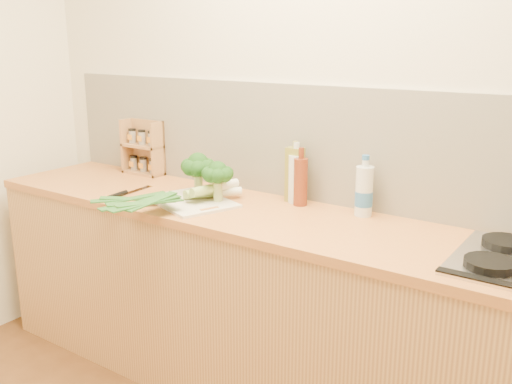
% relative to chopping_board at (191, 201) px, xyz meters
% --- Properties ---
extents(room_shell, '(3.50, 3.50, 3.50)m').
position_rel_chopping_board_xyz_m(room_shell, '(0.47, 0.36, 0.26)').
color(room_shell, beige).
rests_on(room_shell, ground).
extents(counter, '(3.20, 0.62, 0.90)m').
position_rel_chopping_board_xyz_m(counter, '(0.47, 0.07, -0.46)').
color(counter, tan).
rests_on(counter, ground).
extents(chopping_board, '(0.49, 0.43, 0.01)m').
position_rel_chopping_board_xyz_m(chopping_board, '(0.00, 0.00, 0.00)').
color(chopping_board, beige).
rests_on(chopping_board, counter).
extents(broccoli_left, '(0.17, 0.17, 0.20)m').
position_rel_chopping_board_xyz_m(broccoli_left, '(-0.05, 0.12, 0.14)').
color(broccoli_left, '#9DAA63').
rests_on(broccoli_left, chopping_board).
extents(broccoli_right, '(0.15, 0.15, 0.19)m').
position_rel_chopping_board_xyz_m(broccoli_right, '(0.11, 0.06, 0.13)').
color(broccoli_right, '#9DAA63').
rests_on(broccoli_right, chopping_board).
extents(leek_front, '(0.48, 0.57, 0.04)m').
position_rel_chopping_board_xyz_m(leek_front, '(-0.03, -0.01, 0.03)').
color(leek_front, white).
rests_on(leek_front, chopping_board).
extents(leek_mid, '(0.26, 0.63, 0.04)m').
position_rel_chopping_board_xyz_m(leek_mid, '(0.01, -0.07, 0.05)').
color(leek_mid, white).
rests_on(leek_mid, chopping_board).
extents(leek_back, '(0.19, 0.69, 0.04)m').
position_rel_chopping_board_xyz_m(leek_back, '(0.06, -0.06, 0.07)').
color(leek_back, white).
rests_on(leek_back, chopping_board).
extents(chefs_knife, '(0.05, 0.31, 0.02)m').
position_rel_chopping_board_xyz_m(chefs_knife, '(-0.36, -0.09, 0.00)').
color(chefs_knife, silver).
rests_on(chefs_knife, counter).
extents(spice_rack, '(0.25, 0.10, 0.30)m').
position_rel_chopping_board_xyz_m(spice_rack, '(-0.61, 0.31, 0.13)').
color(spice_rack, '#B3804C').
rests_on(spice_rack, counter).
extents(oil_tin, '(0.08, 0.05, 0.29)m').
position_rel_chopping_board_xyz_m(oil_tin, '(0.39, 0.29, 0.12)').
color(oil_tin, olive).
rests_on(oil_tin, counter).
extents(glass_bottle, '(0.07, 0.07, 0.29)m').
position_rel_chopping_board_xyz_m(glass_bottle, '(0.40, 0.28, 0.11)').
color(glass_bottle, silver).
rests_on(glass_bottle, counter).
extents(amber_bottle, '(0.06, 0.06, 0.27)m').
position_rel_chopping_board_xyz_m(amber_bottle, '(0.44, 0.26, 0.11)').
color(amber_bottle, maroon).
rests_on(amber_bottle, counter).
extents(water_bottle, '(0.08, 0.08, 0.25)m').
position_rel_chopping_board_xyz_m(water_bottle, '(0.74, 0.27, 0.10)').
color(water_bottle, silver).
rests_on(water_bottle, counter).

